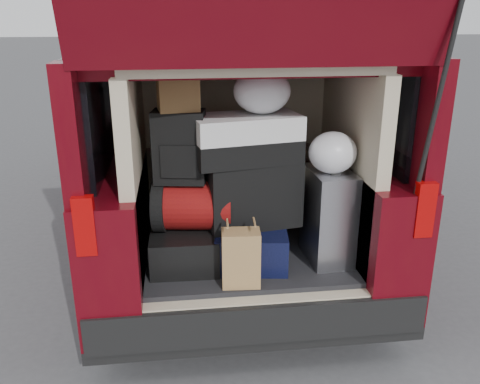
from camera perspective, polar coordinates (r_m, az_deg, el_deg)
The scene contains 14 objects.
ground at distance 3.34m, azimuth 1.17°, elevation -16.95°, with size 80.00×80.00×0.00m, color #3C3C3F.
minivan at distance 4.65m, azimuth -2.03°, elevation 6.24°, with size 1.90×5.35×2.77m.
load_floor at distance 3.42m, azimuth 0.53°, elevation -10.51°, with size 1.24×1.05×0.55m, color black.
black_hardshell at distance 3.13m, azimuth -6.24°, elevation -5.74°, with size 0.40×0.54×0.22m, color black.
navy_hardshell at distance 3.12m, azimuth 1.25°, elevation -5.59°, with size 0.42×0.51×0.22m, color black.
silver_roller at distance 3.10m, azimuth 9.87°, elevation -2.61°, with size 0.24×0.38×0.57m, color white.
kraft_bag at distance 2.82m, azimuth 0.11°, elevation -7.44°, with size 0.21×0.13×0.32m, color #AC7D4D.
red_duffel at distance 3.01m, azimuth -5.31°, elevation -1.42°, with size 0.45×0.30×0.30m, color maroon.
black_soft_case at distance 3.05m, azimuth 1.30°, elevation 0.04°, with size 0.54×0.33×0.39m, color black.
backpack at distance 2.90m, azimuth -6.80°, elevation 5.07°, with size 0.29×0.18×0.41m, color black.
twotone_duffel at distance 2.93m, azimuth 0.68°, elevation 6.02°, with size 0.61×0.32×0.27m, color white.
grocery_sack_lower at distance 2.84m, azimuth -7.00°, elevation 11.06°, with size 0.22×0.18×0.20m, color brown.
plastic_bag_center at distance 2.92m, azimuth 2.49°, elevation 11.28°, with size 0.33×0.30×0.26m, color white.
plastic_bag_right at distance 2.94m, azimuth 10.36°, elevation 4.38°, with size 0.28×0.26×0.24m, color white.
Camera 1 is at (-0.40, -2.65, 2.00)m, focal length 38.00 mm.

